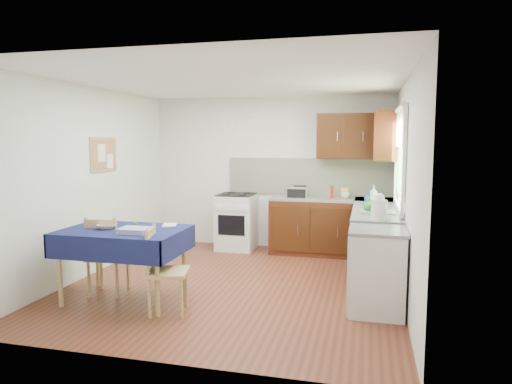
% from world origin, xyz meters
% --- Properties ---
extents(floor, '(4.20, 4.20, 0.00)m').
position_xyz_m(floor, '(0.00, 0.00, 0.00)').
color(floor, '#552516').
rests_on(floor, ground).
extents(ceiling, '(4.00, 4.20, 0.02)m').
position_xyz_m(ceiling, '(0.00, 0.00, 2.50)').
color(ceiling, white).
rests_on(ceiling, wall_back).
extents(wall_back, '(4.00, 0.02, 2.50)m').
position_xyz_m(wall_back, '(0.00, 2.10, 1.25)').
color(wall_back, silver).
rests_on(wall_back, ground).
extents(wall_front, '(4.00, 0.02, 2.50)m').
position_xyz_m(wall_front, '(0.00, -2.10, 1.25)').
color(wall_front, silver).
rests_on(wall_front, ground).
extents(wall_left, '(0.02, 4.20, 2.50)m').
position_xyz_m(wall_left, '(-2.00, 0.00, 1.25)').
color(wall_left, silver).
rests_on(wall_left, ground).
extents(wall_right, '(0.02, 4.20, 2.50)m').
position_xyz_m(wall_right, '(2.00, 0.00, 1.25)').
color(wall_right, silver).
rests_on(wall_right, ground).
extents(base_cabinets, '(1.90, 2.30, 0.86)m').
position_xyz_m(base_cabinets, '(1.36, 1.26, 0.43)').
color(base_cabinets, '#331608').
rests_on(base_cabinets, ground).
extents(worktop_back, '(1.90, 0.60, 0.04)m').
position_xyz_m(worktop_back, '(1.05, 1.80, 0.88)').
color(worktop_back, slate).
rests_on(worktop_back, base_cabinets).
extents(worktop_right, '(0.60, 1.70, 0.04)m').
position_xyz_m(worktop_right, '(1.70, 0.65, 0.88)').
color(worktop_right, slate).
rests_on(worktop_right, base_cabinets).
extents(worktop_corner, '(0.60, 0.60, 0.04)m').
position_xyz_m(worktop_corner, '(1.70, 1.80, 0.88)').
color(worktop_corner, slate).
rests_on(worktop_corner, base_cabinets).
extents(splashback, '(2.70, 0.02, 0.60)m').
position_xyz_m(splashback, '(0.65, 2.08, 1.20)').
color(splashback, white).
rests_on(splashback, wall_back).
extents(upper_cabinets, '(1.20, 0.85, 0.70)m').
position_xyz_m(upper_cabinets, '(1.52, 1.80, 1.85)').
color(upper_cabinets, '#331608').
rests_on(upper_cabinets, wall_back).
extents(stove, '(0.60, 0.61, 0.92)m').
position_xyz_m(stove, '(-0.50, 1.80, 0.46)').
color(stove, silver).
rests_on(stove, ground).
extents(window, '(0.04, 1.48, 1.26)m').
position_xyz_m(window, '(1.97, 0.70, 1.65)').
color(window, '#295222').
rests_on(window, wall_right).
extents(fridge, '(0.58, 0.60, 0.89)m').
position_xyz_m(fridge, '(1.70, -0.55, 0.44)').
color(fridge, silver).
rests_on(fridge, ground).
extents(corkboard, '(0.04, 0.62, 0.47)m').
position_xyz_m(corkboard, '(-1.97, 0.30, 1.60)').
color(corkboard, '#A38451').
rests_on(corkboard, wall_left).
extents(dining_table, '(1.34, 0.91, 0.81)m').
position_xyz_m(dining_table, '(-1.04, -0.85, 0.71)').
color(dining_table, '#101641').
rests_on(dining_table, ground).
extents(chair_far, '(0.47, 0.47, 0.93)m').
position_xyz_m(chair_far, '(-1.33, -0.74, 0.49)').
color(chair_far, '#A38451').
rests_on(chair_far, ground).
extents(chair_near, '(0.48, 0.48, 0.91)m').
position_xyz_m(chair_near, '(-0.45, -1.08, 0.48)').
color(chair_near, '#A38451').
rests_on(chair_near, ground).
extents(toaster, '(0.24, 0.15, 0.19)m').
position_xyz_m(toaster, '(0.56, 1.74, 0.99)').
color(toaster, silver).
rests_on(toaster, worktop_back).
extents(sandwich_press, '(0.29, 0.25, 0.17)m').
position_xyz_m(sandwich_press, '(0.51, 1.77, 0.98)').
color(sandwich_press, black).
rests_on(sandwich_press, worktop_back).
extents(sauce_bottle, '(0.04, 0.04, 0.20)m').
position_xyz_m(sauce_bottle, '(1.06, 1.73, 1.00)').
color(sauce_bottle, red).
rests_on(sauce_bottle, worktop_back).
extents(yellow_packet, '(0.11, 0.08, 0.15)m').
position_xyz_m(yellow_packet, '(1.24, 1.93, 0.97)').
color(yellow_packet, yellow).
rests_on(yellow_packet, worktop_back).
extents(dish_rack, '(0.42, 0.32, 0.20)m').
position_xyz_m(dish_rack, '(1.71, 0.45, 0.92)').
color(dish_rack, gray).
rests_on(dish_rack, worktop_right).
extents(kettle, '(0.18, 0.18, 0.30)m').
position_xyz_m(kettle, '(1.72, -0.04, 1.03)').
color(kettle, silver).
rests_on(kettle, worktop_right).
extents(cup, '(0.15, 0.15, 0.10)m').
position_xyz_m(cup, '(1.26, 1.76, 0.95)').
color(cup, silver).
rests_on(cup, worktop_back).
extents(soap_bottle_a, '(0.13, 0.13, 0.28)m').
position_xyz_m(soap_bottle_a, '(1.67, 1.08, 1.04)').
color(soap_bottle_a, silver).
rests_on(soap_bottle_a, worktop_right).
extents(soap_bottle_b, '(0.12, 0.12, 0.20)m').
position_xyz_m(soap_bottle_b, '(1.61, 1.14, 1.00)').
color(soap_bottle_b, blue).
rests_on(soap_bottle_b, worktop_right).
extents(soap_bottle_c, '(0.18, 0.18, 0.18)m').
position_xyz_m(soap_bottle_c, '(1.61, 0.50, 0.99)').
color(soap_bottle_c, '#25892A').
rests_on(soap_bottle_c, worktop_right).
extents(plate_bowl, '(0.26, 0.26, 0.05)m').
position_xyz_m(plate_bowl, '(-1.22, -0.87, 0.84)').
color(plate_bowl, '#EEE4C2').
rests_on(plate_bowl, dining_table).
extents(book, '(0.21, 0.25, 0.02)m').
position_xyz_m(book, '(-0.69, -0.58, 0.82)').
color(book, white).
rests_on(book, dining_table).
extents(spice_jar, '(0.04, 0.04, 0.08)m').
position_xyz_m(spice_jar, '(-0.89, -0.84, 0.85)').
color(spice_jar, '#25892B').
rests_on(spice_jar, dining_table).
extents(tea_towel, '(0.31, 0.25, 0.06)m').
position_xyz_m(tea_towel, '(-0.81, -1.00, 0.84)').
color(tea_towel, navy).
rests_on(tea_towel, dining_table).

